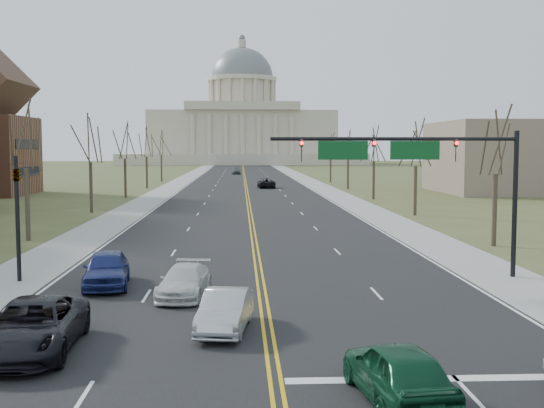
{
  "coord_description": "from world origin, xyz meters",
  "views": [
    {
      "loc": [
        -0.95,
        -19.12,
        6.4
      ],
      "look_at": [
        0.96,
        21.53,
        3.0
      ],
      "focal_mm": 45.0,
      "sensor_mm": 36.0,
      "label": 1
    }
  ],
  "objects": [
    {
      "name": "tree_l_4",
      "position": [
        -15.5,
        108.0,
        6.94
      ],
      "size": [
        3.96,
        3.96,
        9.0
      ],
      "color": "#332A1E",
      "rests_on": "ground"
    },
    {
      "name": "cross_road",
      "position": [
        0.0,
        6.0,
        0.01
      ],
      "size": [
        120.0,
        14.0,
        0.01
      ],
      "primitive_type": "cube",
      "color": "black",
      "rests_on": "ground"
    },
    {
      "name": "edge_line_left",
      "position": [
        -9.8,
        110.0,
        0.01
      ],
      "size": [
        0.15,
        380.0,
        0.01
      ],
      "primitive_type": "cube",
      "color": "silver",
      "rests_on": "road"
    },
    {
      "name": "tree_r_3",
      "position": [
        15.5,
        84.0,
        6.55
      ],
      "size": [
        3.74,
        3.74,
        8.5
      ],
      "color": "#332A1E",
      "rests_on": "ground"
    },
    {
      "name": "tree_r_4",
      "position": [
        15.5,
        104.0,
        6.55
      ],
      "size": [
        3.74,
        3.74,
        8.5
      ],
      "color": "#332A1E",
      "rests_on": "ground"
    },
    {
      "name": "tree_l_1",
      "position": [
        -15.5,
        48.0,
        6.94
      ],
      "size": [
        3.96,
        3.96,
        9.0
      ],
      "color": "#332A1E",
      "rests_on": "ground"
    },
    {
      "name": "tree_l_2",
      "position": [
        -15.5,
        68.0,
        6.94
      ],
      "size": [
        3.96,
        3.96,
        9.0
      ],
      "color": "#332A1E",
      "rests_on": "ground"
    },
    {
      "name": "bldg_right_mass",
      "position": [
        40.0,
        76.0,
        5.0
      ],
      "size": [
        25.0,
        20.0,
        10.0
      ],
      "primitive_type": "cube",
      "color": "#7D6B59",
      "rests_on": "ground"
    },
    {
      "name": "car_nb_inner_lead",
      "position": [
        2.98,
        -2.65,
        0.8
      ],
      "size": [
        2.41,
        4.81,
        1.57
      ],
      "primitive_type": "imported",
      "rotation": [
        0.0,
        0.0,
        3.27
      ],
      "color": "#0E4026",
      "rests_on": "road"
    },
    {
      "name": "car_sb_inner_lead",
      "position": [
        -1.49,
        4.25,
        0.72
      ],
      "size": [
        2.06,
        4.44,
        1.41
      ],
      "primitive_type": "imported",
      "rotation": [
        0.0,
        0.0,
        -0.14
      ],
      "color": "#AEAFB6",
      "rests_on": "road"
    },
    {
      "name": "tree_r_0",
      "position": [
        15.5,
        24.0,
        6.55
      ],
      "size": [
        3.74,
        3.74,
        8.5
      ],
      "color": "#332A1E",
      "rests_on": "ground"
    },
    {
      "name": "sidewalk_right",
      "position": [
        12.0,
        110.0,
        0.01
      ],
      "size": [
        4.0,
        380.0,
        0.03
      ],
      "primitive_type": "cube",
      "color": "gray",
      "rests_on": "ground"
    },
    {
      "name": "car_far_sb",
      "position": [
        -1.89,
        142.39,
        0.8
      ],
      "size": [
        2.25,
        4.75,
        1.57
      ],
      "primitive_type": "imported",
      "rotation": [
        0.0,
        0.0,
        0.09
      ],
      "color": "#53575B",
      "rests_on": "road"
    },
    {
      "name": "signal_mast",
      "position": [
        7.45,
        13.5,
        5.76
      ],
      "size": [
        12.12,
        0.44,
        7.2
      ],
      "color": "black",
      "rests_on": "ground"
    },
    {
      "name": "tree_r_1",
      "position": [
        15.5,
        44.0,
        6.55
      ],
      "size": [
        3.74,
        3.74,
        8.5
      ],
      "color": "#332A1E",
      "rests_on": "ground"
    },
    {
      "name": "tree_l_0",
      "position": [
        -15.5,
        28.0,
        6.94
      ],
      "size": [
        3.96,
        3.96,
        9.0
      ],
      "color": "#332A1E",
      "rests_on": "ground"
    },
    {
      "name": "car_far_nb",
      "position": [
        3.18,
        87.76,
        0.78
      ],
      "size": [
        2.82,
        5.62,
        1.53
      ],
      "primitive_type": "imported",
      "rotation": [
        0.0,
        0.0,
        3.19
      ],
      "color": "black",
      "rests_on": "road"
    },
    {
      "name": "car_sb_inner_second",
      "position": [
        -3.34,
        9.75,
        0.68
      ],
      "size": [
        2.38,
        4.78,
        1.33
      ],
      "primitive_type": "imported",
      "rotation": [
        0.0,
        0.0,
        -0.12
      ],
      "color": "silver",
      "rests_on": "road"
    },
    {
      "name": "stop_bar",
      "position": [
        5.0,
        -1.0,
        0.01
      ],
      "size": [
        9.5,
        0.5,
        0.01
      ],
      "primitive_type": "cube",
      "color": "silver",
      "rests_on": "road"
    },
    {
      "name": "signal_left",
      "position": [
        -11.5,
        13.5,
        3.71
      ],
      "size": [
        0.32,
        0.36,
        6.0
      ],
      "color": "black",
      "rests_on": "ground"
    },
    {
      "name": "center_line",
      "position": [
        0.0,
        110.0,
        0.01
      ],
      "size": [
        0.42,
        380.0,
        0.01
      ],
      "primitive_type": "cube",
      "color": "gold",
      "rests_on": "road"
    },
    {
      "name": "car_sb_outer_lead",
      "position": [
        -7.45,
        1.99,
        0.83
      ],
      "size": [
        2.92,
        5.97,
        1.63
      ],
      "primitive_type": "imported",
      "rotation": [
        0.0,
        0.0,
        0.04
      ],
      "color": "black",
      "rests_on": "road"
    },
    {
      "name": "tree_l_3",
      "position": [
        -15.5,
        88.0,
        6.94
      ],
      "size": [
        3.96,
        3.96,
        9.0
      ],
      "color": "#332A1E",
      "rests_on": "ground"
    },
    {
      "name": "ground",
      "position": [
        0.0,
        0.0,
        0.0
      ],
      "size": [
        600.0,
        600.0,
        0.0
      ],
      "primitive_type": "plane",
      "color": "#474D26",
      "rests_on": "ground"
    },
    {
      "name": "tree_r_2",
      "position": [
        15.5,
        64.0,
        6.55
      ],
      "size": [
        3.74,
        3.74,
        8.5
      ],
      "color": "#332A1E",
      "rests_on": "ground"
    },
    {
      "name": "road",
      "position": [
        0.0,
        110.0,
        0.01
      ],
      "size": [
        20.0,
        380.0,
        0.01
      ],
      "primitive_type": "cube",
      "color": "black",
      "rests_on": "ground"
    },
    {
      "name": "edge_line_right",
      "position": [
        9.8,
        110.0,
        0.01
      ],
      "size": [
        0.15,
        380.0,
        0.01
      ],
      "primitive_type": "cube",
      "color": "silver",
      "rests_on": "road"
    },
    {
      "name": "capitol",
      "position": [
        0.0,
        249.91,
        14.2
      ],
      "size": [
        90.0,
        60.0,
        50.0
      ],
      "color": "#BEAF9E",
      "rests_on": "ground"
    },
    {
      "name": "sidewalk_left",
      "position": [
        -12.0,
        110.0,
        0.01
      ],
      "size": [
        4.0,
        380.0,
        0.03
      ],
      "primitive_type": "cube",
      "color": "gray",
      "rests_on": "ground"
    },
    {
      "name": "car_sb_outer_second",
      "position": [
        -7.08,
        12.04,
        0.84
      ],
      "size": [
        2.54,
        5.09,
        1.67
      ],
      "primitive_type": "imported",
      "rotation": [
        0.0,
        0.0,
        0.12
      ],
      "color": "navy",
      "rests_on": "road"
    }
  ]
}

